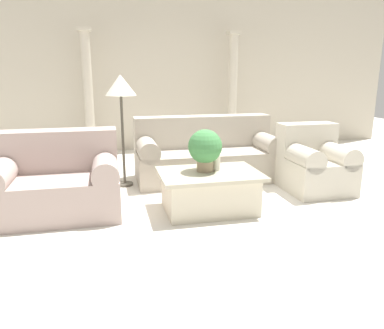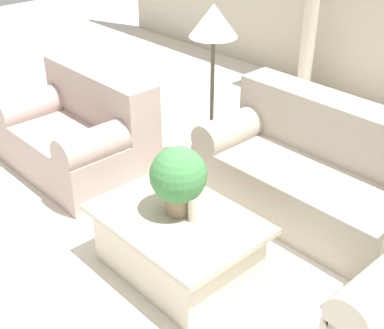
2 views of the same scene
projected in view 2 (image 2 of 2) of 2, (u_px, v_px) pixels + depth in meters
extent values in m
plane|color=silver|center=(222.00, 235.00, 4.06)|extent=(16.00, 16.00, 0.00)
cube|color=#ADA393|center=(322.00, 196.00, 4.14)|extent=(2.02, 0.90, 0.43)
cube|color=#ADA393|center=(351.00, 133.00, 4.09)|extent=(2.02, 0.31, 0.46)
cylinder|color=#ADA393|center=(240.00, 126.00, 4.55)|extent=(0.28, 0.90, 0.28)
cube|color=#B39D95|center=(77.00, 149.00, 4.81)|extent=(1.33, 0.90, 0.43)
cube|color=#B39D95|center=(100.00, 94.00, 4.76)|extent=(1.33, 0.31, 0.46)
cylinder|color=#B39D95|center=(43.00, 102.00, 4.99)|extent=(0.28, 0.90, 0.28)
cylinder|color=#B39D95|center=(108.00, 140.00, 4.33)|extent=(0.28, 0.90, 0.28)
cube|color=beige|center=(178.00, 246.00, 3.63)|extent=(0.97, 0.70, 0.40)
cube|color=#BCB398|center=(177.00, 219.00, 3.52)|extent=(1.11, 0.79, 0.04)
cylinder|color=#937F60|center=(179.00, 204.00, 3.53)|extent=(0.18, 0.18, 0.12)
sphere|color=#428447|center=(178.00, 175.00, 3.42)|extent=(0.37, 0.37, 0.37)
cylinder|color=silver|center=(194.00, 208.00, 3.43)|extent=(0.08, 0.08, 0.18)
cylinder|color=#4C473D|center=(211.00, 164.00, 4.97)|extent=(0.23, 0.23, 0.03)
cylinder|color=#4C473D|center=(212.00, 104.00, 4.67)|extent=(0.04, 0.04, 1.19)
cone|color=silver|center=(214.00, 20.00, 4.31)|extent=(0.40, 0.40, 0.27)
cylinder|color=beige|center=(312.00, 1.00, 5.96)|extent=(0.17, 0.17, 2.21)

